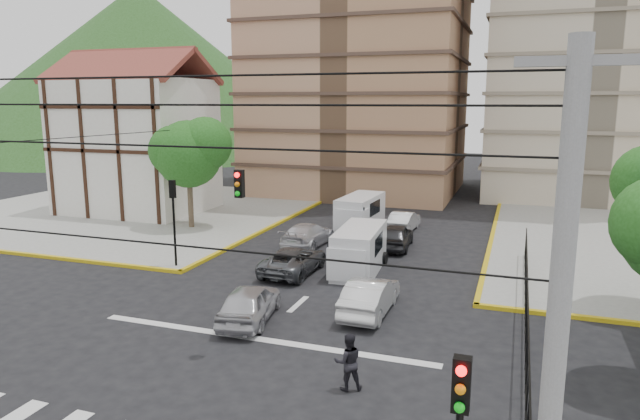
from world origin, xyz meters
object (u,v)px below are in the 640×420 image
at_px(van_left_lane, 359,214).
at_px(pedestrian_crosswalk, 348,362).
at_px(car_silver_front_left, 250,303).
at_px(car_white_front_right, 370,296).
at_px(van_right_lane, 358,251).
at_px(traffic_light_nw, 173,209).

xyz_separation_m(van_left_lane, pedestrian_crosswalk, (5.37, -20.55, -0.23)).
bearing_deg(car_silver_front_left, pedestrian_crosswalk, 133.10).
relative_size(car_silver_front_left, car_white_front_right, 0.98).
height_order(van_right_lane, van_left_lane, van_left_lane).
relative_size(van_left_lane, car_silver_front_left, 1.19).
xyz_separation_m(traffic_light_nw, van_right_lane, (8.95, 2.39, -2.03)).
bearing_deg(van_right_lane, car_white_front_right, -73.19).
relative_size(traffic_light_nw, van_right_lane, 0.87).
height_order(car_white_front_right, pedestrian_crosswalk, pedestrian_crosswalk).
bearing_deg(van_left_lane, pedestrian_crosswalk, -71.92).
xyz_separation_m(traffic_light_nw, pedestrian_crosswalk, (11.84, -9.00, -2.24)).
bearing_deg(van_left_lane, van_right_lane, -71.37).
xyz_separation_m(van_right_lane, pedestrian_crosswalk, (2.89, -11.40, -0.21)).
bearing_deg(van_left_lane, car_silver_front_left, -85.76).
distance_m(van_right_lane, car_white_front_right, 5.55).
xyz_separation_m(van_right_lane, van_left_lane, (-2.49, 9.15, 0.02)).
height_order(van_left_lane, pedestrian_crosswalk, van_left_lane).
relative_size(traffic_light_nw, van_left_lane, 0.86).
xyz_separation_m(van_left_lane, car_white_front_right, (4.43, -14.33, -0.37)).
distance_m(car_silver_front_left, car_white_front_right, 4.80).
relative_size(van_right_lane, car_white_front_right, 1.15).
bearing_deg(van_left_lane, car_white_front_right, -69.38).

